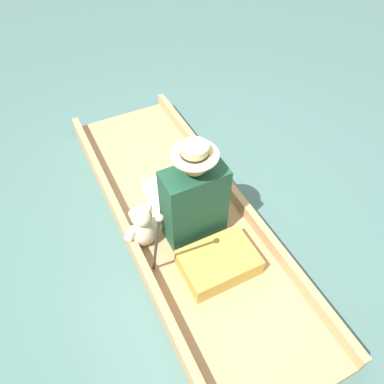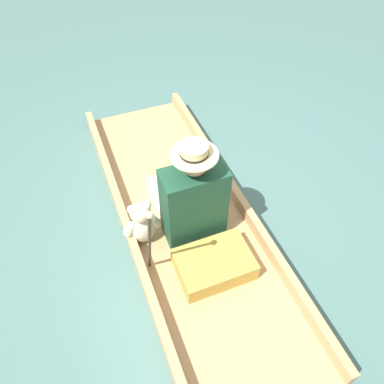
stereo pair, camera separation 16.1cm
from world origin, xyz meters
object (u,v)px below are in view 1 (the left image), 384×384
object	(u,v)px
teddy_bear	(143,227)
wine_glass	(213,185)
walking_cane	(157,243)
seated_person	(190,198)

from	to	relation	value
teddy_bear	wine_glass	xyz separation A→B (m)	(0.74, 0.26, -0.15)
wine_glass	walking_cane	distance (m)	1.12
seated_person	wine_glass	bearing A→B (deg)	25.14
seated_person	teddy_bear	xyz separation A→B (m)	(-0.39, -0.00, -0.13)
seated_person	walking_cane	bearing A→B (deg)	-148.21
seated_person	teddy_bear	bearing A→B (deg)	168.85
walking_cane	seated_person	bearing A→B (deg)	43.08
teddy_bear	wine_glass	distance (m)	0.80
teddy_bear	walking_cane	xyz separation A→B (m)	(-0.03, -0.39, 0.33)
seated_person	teddy_bear	size ratio (longest dim) A/B	2.09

